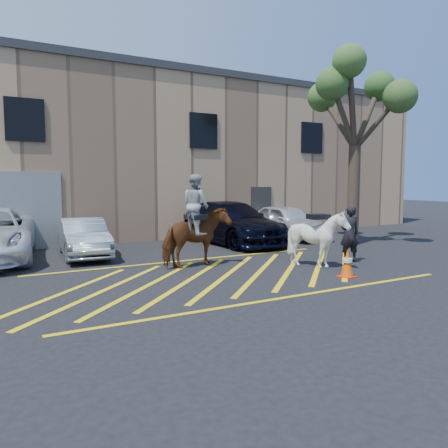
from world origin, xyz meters
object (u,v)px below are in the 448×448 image
handler (349,234)px  tree (356,95)px  car_white_suv (286,221)px  saddled_white (318,239)px  car_silver_sedan (83,237)px  car_blue_suv (231,223)px  mounted_bay (196,230)px  traffic_cone (347,263)px

handler → tree: tree is taller
car_white_suv → saddled_white: size_ratio=2.37×
car_silver_sedan → car_blue_suv: (5.80, 0.40, 0.19)m
handler → tree: size_ratio=0.24×
tree → car_blue_suv: bearing=146.2°
saddled_white → tree: (4.29, 2.88, 4.87)m
car_white_suv → tree: 5.77m
mounted_bay → tree: 8.69m
car_white_suv → handler: bearing=-111.5°
car_white_suv → mounted_bay: bearing=-151.3°
saddled_white → traffic_cone: size_ratio=2.47×
mounted_bay → car_white_suv: bearing=32.0°
car_white_suv → mounted_bay: mounted_bay is taller
mounted_bay → saddled_white: (2.99, -1.76, -0.25)m
car_silver_sedan → car_blue_suv: 5.82m
mounted_bay → saddled_white: size_ratio=1.47×
traffic_cone → tree: 8.17m
tree → traffic_cone: bearing=-136.7°
car_blue_suv → car_white_suv: bearing=-1.0°
car_blue_suv → car_silver_sedan: bearing=-179.1°
car_blue_suv → tree: tree is taller
car_silver_sedan → traffic_cone: (5.23, -6.48, -0.26)m
car_silver_sedan → car_blue_suv: car_blue_suv is taller
car_white_suv → tree: (1.11, -2.73, 4.96)m
car_white_suv → tree: size_ratio=0.59×
traffic_cone → car_blue_suv: bearing=85.3°
car_white_suv → mounted_bay: (-6.16, -3.85, 0.34)m
handler → traffic_cone: handler is taller
car_white_suv → traffic_cone: size_ratio=5.86×
mounted_bay → saddled_white: 3.48m
car_white_suv → mounted_bay: 7.28m
handler → mounted_bay: (-4.37, 1.61, 0.21)m
handler → mounted_bay: mounted_bay is taller
car_white_suv → saddled_white: saddled_white is taller
handler → mounted_bay: 4.66m
car_white_suv → handler: handler is taller
car_silver_sedan → handler: bearing=-31.7°
handler → saddled_white: size_ratio=0.96×
handler → car_white_suv: bearing=-93.7°
mounted_bay → traffic_cone: 4.24m
car_blue_suv → handler: handler is taller
car_blue_suv → traffic_cone: 6.92m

